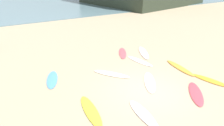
% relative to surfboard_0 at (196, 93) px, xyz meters
% --- Properties ---
extents(ground_plane, '(120.00, 120.00, 0.00)m').
position_rel_surfboard_0_xyz_m(ground_plane, '(-1.91, 1.45, -0.03)').
color(ground_plane, tan).
extents(ocean_water, '(120.00, 40.00, 0.08)m').
position_rel_surfboard_0_xyz_m(ocean_water, '(-1.91, 40.76, 0.01)').
color(ocean_water, slate).
rests_on(ocean_water, ground_plane).
extents(surfboard_0, '(1.92, 1.92, 0.07)m').
position_rel_surfboard_0_xyz_m(surfboard_0, '(0.00, 0.00, 0.00)').
color(surfboard_0, '#DA4350').
rests_on(surfboard_0, ground_plane).
extents(surfboard_1, '(0.94, 2.03, 0.07)m').
position_rel_surfboard_0_xyz_m(surfboard_1, '(1.80, 0.37, 0.00)').
color(surfboard_1, gold).
rests_on(surfboard_1, ground_plane).
extents(surfboard_2, '(1.81, 2.19, 0.07)m').
position_rel_surfboard_0_xyz_m(surfboard_2, '(-2.59, 3.91, 0.00)').
color(surfboard_2, silver).
rests_on(surfboard_2, ground_plane).
extents(surfboard_3, '(1.77, 2.55, 0.08)m').
position_rel_surfboard_0_xyz_m(surfboard_3, '(1.32, 5.50, 0.01)').
color(surfboard_3, '#F9E2D0').
rests_on(surfboard_3, ground_plane).
extents(surfboard_4, '(0.71, 1.98, 0.07)m').
position_rel_surfboard_0_xyz_m(surfboard_4, '(-3.24, 0.26, 0.00)').
color(surfboard_4, white).
rests_on(surfboard_4, ground_plane).
extents(surfboard_5, '(1.16, 2.09, 0.07)m').
position_rel_surfboard_0_xyz_m(surfboard_5, '(-5.82, 5.15, 0.00)').
color(surfboard_5, '#5197DA').
rests_on(surfboard_5, ground_plane).
extents(surfboard_6, '(0.86, 2.29, 0.06)m').
position_rel_surfboard_0_xyz_m(surfboard_6, '(0.06, 4.46, -0.00)').
color(surfboard_6, white).
rests_on(surfboard_6, ground_plane).
extents(surfboard_7, '(0.75, 2.31, 0.08)m').
position_rel_surfboard_0_xyz_m(surfboard_7, '(-5.06, 1.59, 0.01)').
color(surfboard_7, yellow).
rests_on(surfboard_7, ground_plane).
extents(surfboard_8, '(1.64, 2.20, 0.06)m').
position_rel_surfboard_0_xyz_m(surfboard_8, '(-0.13, 6.30, -0.00)').
color(surfboard_8, '#D4545E').
rests_on(surfboard_8, ground_plane).
extents(surfboard_9, '(0.89, 2.47, 0.09)m').
position_rel_surfboard_0_xyz_m(surfboard_9, '(1.61, 2.29, 0.01)').
color(surfboard_9, '#F4A036').
rests_on(surfboard_9, ground_plane).
extents(surfboard_10, '(1.79, 2.13, 0.07)m').
position_rel_surfboard_0_xyz_m(surfboard_10, '(-1.24, 2.02, 0.00)').
color(surfboard_10, silver).
rests_on(surfboard_10, ground_plane).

